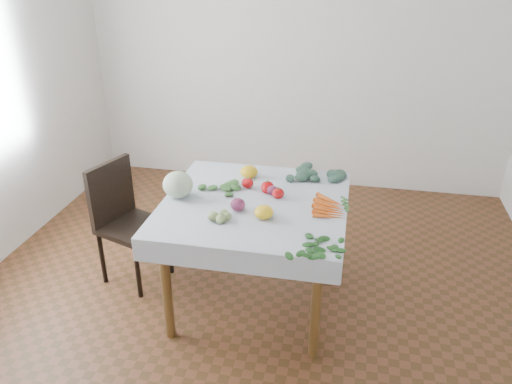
% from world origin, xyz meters
% --- Properties ---
extents(ground, '(4.00, 4.00, 0.00)m').
position_xyz_m(ground, '(0.00, 0.00, 0.00)').
color(ground, brown).
extents(back_wall, '(4.00, 0.04, 2.70)m').
position_xyz_m(back_wall, '(0.00, 2.00, 1.35)').
color(back_wall, white).
rests_on(back_wall, ground).
extents(table, '(1.00, 1.00, 0.75)m').
position_xyz_m(table, '(0.00, 0.00, 0.65)').
color(table, brown).
rests_on(table, ground).
extents(tablecloth, '(1.12, 1.12, 0.01)m').
position_xyz_m(tablecloth, '(0.00, 0.00, 0.75)').
color(tablecloth, silver).
rests_on(tablecloth, table).
extents(chair, '(0.50, 0.50, 0.86)m').
position_xyz_m(chair, '(-0.96, 0.12, 0.50)').
color(chair, black).
rests_on(chair, ground).
extents(cabbage, '(0.23, 0.23, 0.17)m').
position_xyz_m(cabbage, '(-0.48, -0.03, 0.84)').
color(cabbage, beige).
rests_on(cabbage, tablecloth).
extents(tomato_a, '(0.08, 0.08, 0.07)m').
position_xyz_m(tomato_a, '(0.13, 0.08, 0.79)').
color(tomato_a, '#BB0C0F').
rests_on(tomato_a, tablecloth).
extents(tomato_b, '(0.09, 0.09, 0.07)m').
position_xyz_m(tomato_b, '(-0.09, 0.18, 0.79)').
color(tomato_b, '#BB0C0F').
rests_on(tomato_b, tablecloth).
extents(tomato_c, '(0.09, 0.09, 0.07)m').
position_xyz_m(tomato_c, '(0.05, 0.14, 0.79)').
color(tomato_c, '#BB0C0F').
rests_on(tomato_c, tablecloth).
extents(tomato_d, '(0.09, 0.09, 0.06)m').
position_xyz_m(tomato_d, '(0.05, 0.13, 0.79)').
color(tomato_d, '#BB0C0F').
rests_on(tomato_d, tablecloth).
extents(heirloom_back, '(0.12, 0.12, 0.08)m').
position_xyz_m(heirloom_back, '(-0.11, 0.35, 0.80)').
color(heirloom_back, yellow).
rests_on(heirloom_back, tablecloth).
extents(heirloom_front, '(0.12, 0.12, 0.08)m').
position_xyz_m(heirloom_front, '(0.09, -0.19, 0.79)').
color(heirloom_front, yellow).
rests_on(heirloom_front, tablecloth).
extents(onion_a, '(0.10, 0.10, 0.08)m').
position_xyz_m(onion_a, '(-0.07, -0.13, 0.79)').
color(onion_a, '#501736').
rests_on(onion_a, tablecloth).
extents(onion_b, '(0.08, 0.08, 0.06)m').
position_xyz_m(onion_b, '(0.09, 0.11, 0.79)').
color(onion_b, '#501736').
rests_on(onion_b, tablecloth).
extents(tomatillo_cluster, '(0.13, 0.14, 0.05)m').
position_xyz_m(tomatillo_cluster, '(-0.14, -0.25, 0.78)').
color(tomatillo_cluster, '#94B065').
rests_on(tomatillo_cluster, tablecloth).
extents(carrot_bunch, '(0.20, 0.30, 0.03)m').
position_xyz_m(carrot_bunch, '(0.46, -0.02, 0.77)').
color(carrot_bunch, '#E95B19').
rests_on(carrot_bunch, tablecloth).
extents(kale_bunch, '(0.36, 0.27, 0.05)m').
position_xyz_m(kale_bunch, '(0.33, 0.47, 0.78)').
color(kale_bunch, '#31513E').
rests_on(kale_bunch, tablecloth).
extents(basil_bunch, '(0.27, 0.23, 0.01)m').
position_xyz_m(basil_bunch, '(0.42, -0.46, 0.76)').
color(basil_bunch, '#1A541A').
rests_on(basil_bunch, tablecloth).
extents(dill_bunch, '(0.26, 0.18, 0.03)m').
position_xyz_m(dill_bunch, '(-0.26, 0.13, 0.77)').
color(dill_bunch, '#4A873E').
rests_on(dill_bunch, tablecloth).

